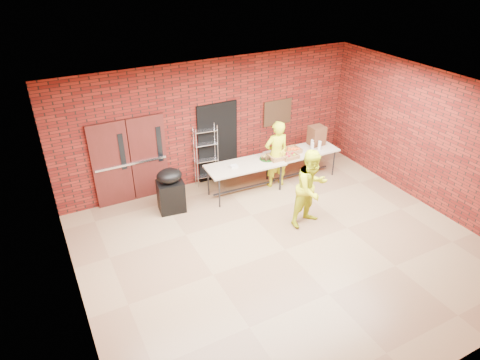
{
  "coord_description": "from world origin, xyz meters",
  "views": [
    {
      "loc": [
        -4.12,
        -5.79,
        5.65
      ],
      "look_at": [
        -0.33,
        1.4,
        1.06
      ],
      "focal_mm": 32.0,
      "sensor_mm": 36.0,
      "label": 1
    }
  ],
  "objects_px": {
    "covered_grill": "(171,190)",
    "volunteer_man": "(311,188)",
    "coffee_dispenser": "(317,135)",
    "table_right": "(302,153)",
    "table_left": "(245,167)",
    "wire_rack": "(206,155)",
    "volunteer_woman": "(276,154)"
  },
  "relations": [
    {
      "from": "covered_grill",
      "to": "table_left",
      "type": "bearing_deg",
      "value": 4.5
    },
    {
      "from": "coffee_dispenser",
      "to": "wire_rack",
      "type": "bearing_deg",
      "value": 166.31
    },
    {
      "from": "wire_rack",
      "to": "covered_grill",
      "type": "bearing_deg",
      "value": -141.32
    },
    {
      "from": "volunteer_man",
      "to": "table_left",
      "type": "bearing_deg",
      "value": 100.74
    },
    {
      "from": "table_right",
      "to": "covered_grill",
      "type": "xyz_separation_m",
      "value": [
        -3.63,
        0.09,
        -0.18
      ]
    },
    {
      "from": "table_right",
      "to": "covered_grill",
      "type": "relative_size",
      "value": 1.78
    },
    {
      "from": "covered_grill",
      "to": "volunteer_woman",
      "type": "height_order",
      "value": "volunteer_woman"
    },
    {
      "from": "table_left",
      "to": "covered_grill",
      "type": "distance_m",
      "value": 1.93
    },
    {
      "from": "covered_grill",
      "to": "volunteer_man",
      "type": "xyz_separation_m",
      "value": [
        2.58,
        -1.93,
        0.35
      ]
    },
    {
      "from": "table_right",
      "to": "coffee_dispenser",
      "type": "relative_size",
      "value": 3.74
    },
    {
      "from": "wire_rack",
      "to": "volunteer_man",
      "type": "distance_m",
      "value": 3.02
    },
    {
      "from": "coffee_dispenser",
      "to": "covered_grill",
      "type": "relative_size",
      "value": 0.48
    },
    {
      "from": "covered_grill",
      "to": "volunteer_man",
      "type": "height_order",
      "value": "volunteer_man"
    },
    {
      "from": "table_left",
      "to": "covered_grill",
      "type": "relative_size",
      "value": 1.81
    },
    {
      "from": "table_right",
      "to": "volunteer_man",
      "type": "height_order",
      "value": "volunteer_man"
    },
    {
      "from": "covered_grill",
      "to": "coffee_dispenser",
      "type": "bearing_deg",
      "value": 8.37
    },
    {
      "from": "wire_rack",
      "to": "table_right",
      "type": "relative_size",
      "value": 0.84
    },
    {
      "from": "table_right",
      "to": "covered_grill",
      "type": "height_order",
      "value": "covered_grill"
    },
    {
      "from": "table_right",
      "to": "coffee_dispenser",
      "type": "height_order",
      "value": "coffee_dispenser"
    },
    {
      "from": "covered_grill",
      "to": "volunteer_woman",
      "type": "xyz_separation_m",
      "value": [
        2.8,
        -0.13,
        0.35
      ]
    },
    {
      "from": "wire_rack",
      "to": "coffee_dispenser",
      "type": "xyz_separation_m",
      "value": [
        2.93,
        -0.71,
        0.23
      ]
    },
    {
      "from": "table_right",
      "to": "coffee_dispenser",
      "type": "xyz_separation_m",
      "value": [
        0.57,
        0.16,
        0.33
      ]
    },
    {
      "from": "wire_rack",
      "to": "coffee_dispenser",
      "type": "bearing_deg",
      "value": -6.87
    },
    {
      "from": "table_left",
      "to": "volunteer_man",
      "type": "xyz_separation_m",
      "value": [
        0.66,
        -1.84,
        0.17
      ]
    },
    {
      "from": "wire_rack",
      "to": "table_left",
      "type": "relative_size",
      "value": 0.82
    },
    {
      "from": "table_right",
      "to": "volunteer_woman",
      "type": "xyz_separation_m",
      "value": [
        -0.83,
        -0.05,
        0.17
      ]
    },
    {
      "from": "wire_rack",
      "to": "volunteer_woman",
      "type": "xyz_separation_m",
      "value": [
        1.54,
        -0.92,
        0.08
      ]
    },
    {
      "from": "table_left",
      "to": "volunteer_man",
      "type": "bearing_deg",
      "value": -67.31
    },
    {
      "from": "coffee_dispenser",
      "to": "volunteer_woman",
      "type": "bearing_deg",
      "value": -171.68
    },
    {
      "from": "table_right",
      "to": "volunteer_man",
      "type": "relative_size",
      "value": 1.08
    },
    {
      "from": "table_right",
      "to": "table_left",
      "type": "bearing_deg",
      "value": -178.34
    },
    {
      "from": "volunteer_woman",
      "to": "volunteer_man",
      "type": "distance_m",
      "value": 1.81
    }
  ]
}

